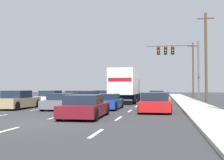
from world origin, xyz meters
TOP-DOWN VIEW (x-y plane):
  - ground_plane at (0.00, 25.00)m, footprint 140.00×140.00m
  - sidewalk_right at (8.26, 20.00)m, footprint 2.63×80.00m
  - sidewalk_left at (-8.26, 20.00)m, footprint 2.63×80.00m
  - lane_markings at (-0.00, 19.91)m, footprint 6.94×57.00m
  - car_yellow at (-5.31, 22.21)m, footprint 2.03×4.65m
  - car_white at (-5.24, 14.75)m, footprint 1.99×4.10m
  - car_tan at (-5.17, 7.92)m, footprint 1.88×4.49m
  - car_silver at (-1.71, 21.22)m, footprint 1.84×4.15m
  - car_black at (-1.45, 14.85)m, footprint 1.94×4.16m
  - car_gray at (-1.64, 7.98)m, footprint 2.05×4.65m
  - box_truck at (1.78, 17.37)m, footprint 2.62×8.41m
  - car_blue at (1.64, 8.68)m, footprint 1.81×4.24m
  - car_maroon at (1.61, 2.43)m, footprint 2.07×4.42m
  - car_green at (4.88, 21.30)m, footprint 1.90×4.59m
  - car_orange at (5.30, 14.25)m, footprint 2.00×4.34m
  - car_red at (5.11, 6.64)m, footprint 2.10×4.43m
  - traffic_signal_mast at (7.07, 24.76)m, footprint 6.49×0.69m
  - utility_pole_mid at (10.19, 20.16)m, footprint 1.80×0.28m
  - utility_pole_far at (10.44, 36.58)m, footprint 1.80×0.28m

SIDE VIEW (x-z plane):
  - ground_plane at x=0.00m, z-range 0.00..0.00m
  - lane_markings at x=0.00m, z-range 0.00..0.01m
  - sidewalk_right at x=8.26m, z-range 0.00..0.14m
  - sidewalk_left at x=-8.26m, z-range 0.00..0.14m
  - car_blue at x=1.64m, z-range -0.04..1.10m
  - car_gray at x=-1.64m, z-range -0.05..1.11m
  - car_orange at x=5.30m, z-range -0.06..1.15m
  - car_yellow at x=-5.31m, z-range -0.06..1.17m
  - car_maroon at x=1.61m, z-range -0.04..1.16m
  - car_red at x=5.11m, z-range -0.06..1.20m
  - car_green at x=4.88m, z-range -0.05..1.22m
  - car_silver at x=-1.71m, z-range -0.05..1.23m
  - car_black at x=-1.45m, z-range -0.06..1.24m
  - car_white at x=-5.24m, z-range -0.06..1.26m
  - car_tan at x=-5.17m, z-range -0.07..1.30m
  - box_truck at x=1.78m, z-range 0.29..3.70m
  - utility_pole_far at x=10.44m, z-range 0.14..9.15m
  - utility_pole_mid at x=10.19m, z-range 0.14..9.85m
  - traffic_signal_mast at x=7.07m, z-range 1.97..9.38m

